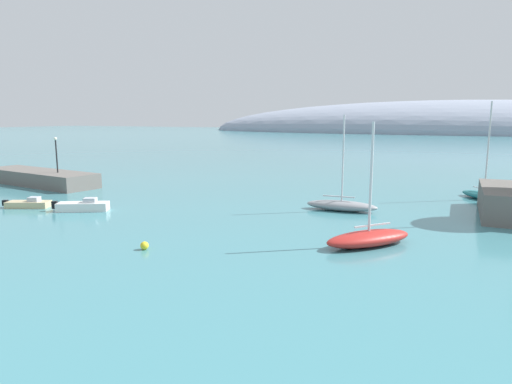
{
  "coord_description": "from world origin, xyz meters",
  "views": [
    {
      "loc": [
        18.39,
        -5.72,
        8.15
      ],
      "look_at": [
        3.96,
        26.54,
        2.23
      ],
      "focal_mm": 31.67,
      "sensor_mm": 36.0,
      "label": 1
    }
  ],
  "objects_px": {
    "sailboat_red_near_shore": "(369,237)",
    "mooring_buoy_yellow": "(144,246)",
    "harbor_lamp_post": "(56,151)",
    "sailboat_teal_mid_mooring": "(484,194)",
    "motorboat_sand_foreground": "(28,204)",
    "sailboat_grey_outer_mooring": "(342,205)",
    "motorboat_white_alongside_breakwater": "(83,206)"
  },
  "relations": [
    {
      "from": "motorboat_sand_foreground",
      "to": "harbor_lamp_post",
      "type": "relative_size",
      "value": 1.02
    },
    {
      "from": "sailboat_grey_outer_mooring",
      "to": "motorboat_white_alongside_breakwater",
      "type": "height_order",
      "value": "sailboat_grey_outer_mooring"
    },
    {
      "from": "sailboat_teal_mid_mooring",
      "to": "mooring_buoy_yellow",
      "type": "xyz_separation_m",
      "value": [
        -20.01,
        -27.79,
        -0.24
      ]
    },
    {
      "from": "sailboat_teal_mid_mooring",
      "to": "motorboat_sand_foreground",
      "type": "height_order",
      "value": "sailboat_teal_mid_mooring"
    },
    {
      "from": "harbor_lamp_post",
      "to": "motorboat_sand_foreground",
      "type": "bearing_deg",
      "value": -54.49
    },
    {
      "from": "sailboat_red_near_shore",
      "to": "sailboat_grey_outer_mooring",
      "type": "xyz_separation_m",
      "value": [
        -4.17,
        10.08,
        -0.04
      ]
    },
    {
      "from": "motorboat_sand_foreground",
      "to": "harbor_lamp_post",
      "type": "xyz_separation_m",
      "value": [
        -7.06,
        9.89,
        3.93
      ]
    },
    {
      "from": "sailboat_red_near_shore",
      "to": "motorboat_white_alongside_breakwater",
      "type": "height_order",
      "value": "sailboat_red_near_shore"
    },
    {
      "from": "sailboat_red_near_shore",
      "to": "motorboat_white_alongside_breakwater",
      "type": "bearing_deg",
      "value": -50.48
    },
    {
      "from": "sailboat_red_near_shore",
      "to": "sailboat_grey_outer_mooring",
      "type": "bearing_deg",
      "value": -116.19
    },
    {
      "from": "mooring_buoy_yellow",
      "to": "harbor_lamp_post",
      "type": "height_order",
      "value": "harbor_lamp_post"
    },
    {
      "from": "motorboat_sand_foreground",
      "to": "motorboat_white_alongside_breakwater",
      "type": "bearing_deg",
      "value": -14.43
    },
    {
      "from": "mooring_buoy_yellow",
      "to": "harbor_lamp_post",
      "type": "relative_size",
      "value": 0.13
    },
    {
      "from": "mooring_buoy_yellow",
      "to": "sailboat_teal_mid_mooring",
      "type": "bearing_deg",
      "value": 54.24
    },
    {
      "from": "sailboat_red_near_shore",
      "to": "sailboat_grey_outer_mooring",
      "type": "relative_size",
      "value": 0.94
    },
    {
      "from": "sailboat_red_near_shore",
      "to": "motorboat_sand_foreground",
      "type": "distance_m",
      "value": 30.46
    },
    {
      "from": "mooring_buoy_yellow",
      "to": "harbor_lamp_post",
      "type": "distance_m",
      "value": 30.11
    },
    {
      "from": "sailboat_red_near_shore",
      "to": "sailboat_grey_outer_mooring",
      "type": "height_order",
      "value": "sailboat_grey_outer_mooring"
    },
    {
      "from": "sailboat_grey_outer_mooring",
      "to": "harbor_lamp_post",
      "type": "height_order",
      "value": "sailboat_grey_outer_mooring"
    },
    {
      "from": "motorboat_white_alongside_breakwater",
      "to": "harbor_lamp_post",
      "type": "distance_m",
      "value": 16.02
    },
    {
      "from": "sailboat_grey_outer_mooring",
      "to": "motorboat_white_alongside_breakwater",
      "type": "relative_size",
      "value": 1.8
    },
    {
      "from": "harbor_lamp_post",
      "to": "sailboat_teal_mid_mooring",
      "type": "bearing_deg",
      "value": 14.31
    },
    {
      "from": "motorboat_sand_foreground",
      "to": "mooring_buoy_yellow",
      "type": "xyz_separation_m",
      "value": [
        17.94,
        -6.42,
        -0.07
      ]
    },
    {
      "from": "motorboat_sand_foreground",
      "to": "motorboat_white_alongside_breakwater",
      "type": "height_order",
      "value": "motorboat_white_alongside_breakwater"
    },
    {
      "from": "sailboat_red_near_shore",
      "to": "mooring_buoy_yellow",
      "type": "distance_m",
      "value": 14.11
    },
    {
      "from": "sailboat_red_near_shore",
      "to": "harbor_lamp_post",
      "type": "xyz_separation_m",
      "value": [
        -37.51,
        9.79,
        3.71
      ]
    },
    {
      "from": "sailboat_teal_mid_mooring",
      "to": "mooring_buoy_yellow",
      "type": "distance_m",
      "value": 34.25
    },
    {
      "from": "sailboat_red_near_shore",
      "to": "motorboat_sand_foreground",
      "type": "xyz_separation_m",
      "value": [
        -30.46,
        -0.1,
        -0.22
      ]
    },
    {
      "from": "sailboat_teal_mid_mooring",
      "to": "motorboat_sand_foreground",
      "type": "relative_size",
      "value": 2.29
    },
    {
      "from": "sailboat_grey_outer_mooring",
      "to": "sailboat_red_near_shore",
      "type": "bearing_deg",
      "value": -68.75
    },
    {
      "from": "sailboat_red_near_shore",
      "to": "motorboat_white_alongside_breakwater",
      "type": "distance_m",
      "value": 24.84
    },
    {
      "from": "motorboat_sand_foreground",
      "to": "mooring_buoy_yellow",
      "type": "relative_size",
      "value": 8.15
    }
  ]
}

